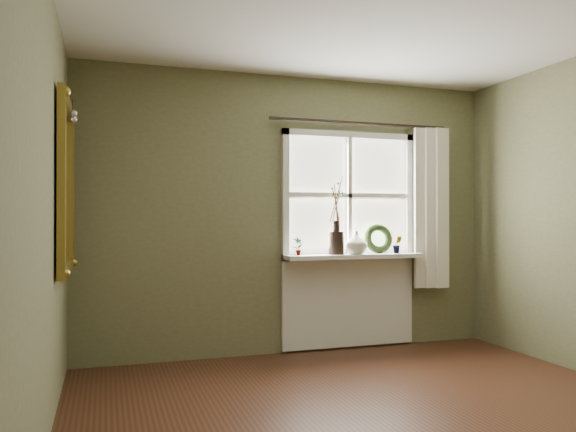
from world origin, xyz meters
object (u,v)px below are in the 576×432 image
(dark_jug, at_px, (336,243))
(wreath, at_px, (378,242))
(cream_vase, at_px, (356,243))
(gilt_mirror, at_px, (66,186))

(dark_jug, relative_size, wreath, 0.74)
(cream_vase, height_order, wreath, wreath)
(dark_jug, xyz_separation_m, cream_vase, (0.21, 0.00, 0.00))
(cream_vase, distance_m, gilt_mirror, 2.66)
(cream_vase, distance_m, wreath, 0.26)
(wreath, distance_m, gilt_mirror, 2.91)
(dark_jug, distance_m, gilt_mirror, 2.46)
(wreath, bearing_deg, dark_jug, -173.06)
(cream_vase, bearing_deg, gilt_mirror, -166.11)
(dark_jug, height_order, cream_vase, cream_vase)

